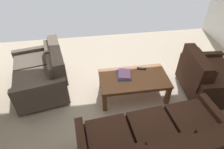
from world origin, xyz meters
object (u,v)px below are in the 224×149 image
armchair_side (206,77)px  book_stack (124,74)px  tv_remote (141,68)px  loveseat_near (43,73)px  coffee_table (134,80)px  sofa_main (157,147)px

armchair_side → book_stack: 1.45m
book_stack → tv_remote: 0.37m
loveseat_near → book_stack: (-1.42, 0.34, 0.09)m
loveseat_near → tv_remote: size_ratio=8.11×
armchair_side → tv_remote: armchair_side is taller
coffee_table → book_stack: (0.15, -0.08, 0.09)m
armchair_side → book_stack: bearing=-7.8°
tv_remote → loveseat_near: bearing=-6.8°
coffee_table → armchair_side: (-1.28, 0.11, 0.00)m
sofa_main → tv_remote: 1.49m
loveseat_near → coffee_table: size_ratio=1.15×
sofa_main → loveseat_near: (1.56, -1.68, -0.03)m
sofa_main → loveseat_near: sofa_main is taller
coffee_table → tv_remote: bearing=-131.4°
armchair_side → coffee_table: bearing=-5.0°
sofa_main → coffee_table: sofa_main is taller
loveseat_near → tv_remote: (-1.77, 0.21, 0.08)m
tv_remote → book_stack: bearing=20.9°
loveseat_near → armchair_side: (-2.85, 0.54, 0.01)m
sofa_main → tv_remote: size_ratio=11.56×
sofa_main → coffee_table: size_ratio=1.64×
armchair_side → loveseat_near: bearing=-10.6°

